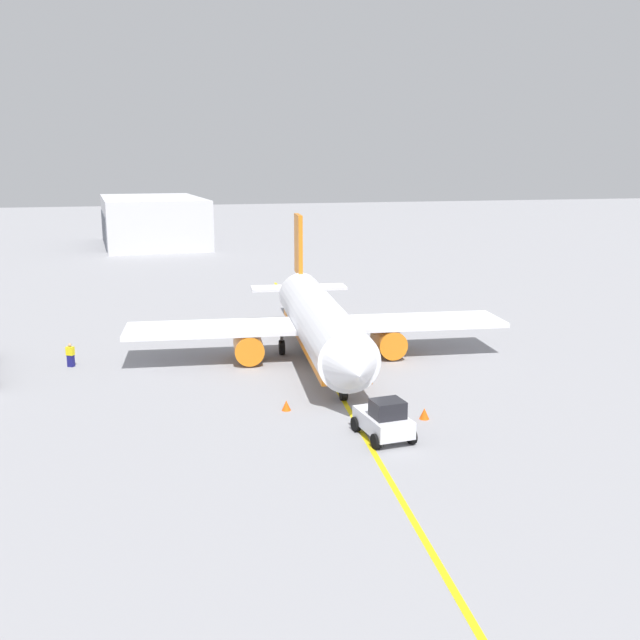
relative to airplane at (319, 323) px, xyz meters
name	(u,v)px	position (x,y,z in m)	size (l,w,h in m)	color
ground_plane	(320,360)	(0.47, -0.05, -2.69)	(400.00, 400.00, 0.00)	#939399
airplane	(319,323)	(0.00, 0.00, 0.00)	(29.06, 28.27, 9.75)	white
pushback_tug	(384,420)	(16.06, -0.71, -1.68)	(3.77, 2.61, 2.20)	silver
refueling_worker	(70,355)	(-2.37, -17.58, -1.87)	(0.58, 0.63, 1.71)	navy
safety_cone_nose	(424,414)	(13.94, 2.47, -2.37)	(0.57, 0.57, 0.64)	#F2590F
safety_cone_wingtip	(286,405)	(10.53, -4.76, -2.39)	(0.55, 0.55, 0.61)	#F2590F
distant_hangar	(152,221)	(-81.20, -9.08, 1.39)	(32.21, 18.18, 8.18)	silver
taxi_line_marking	(320,360)	(0.47, -0.05, -2.69)	(69.89, 0.30, 0.01)	yellow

